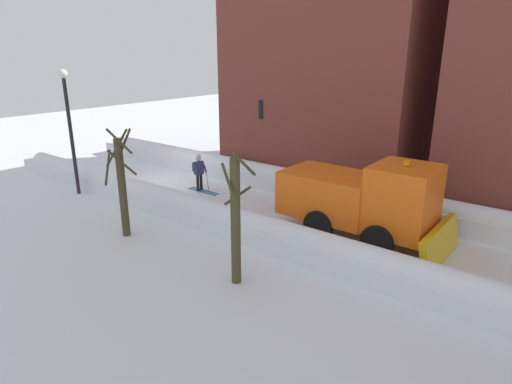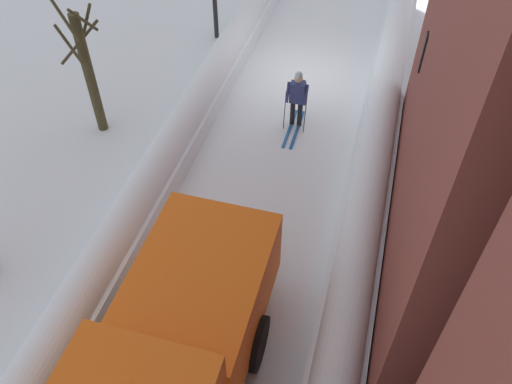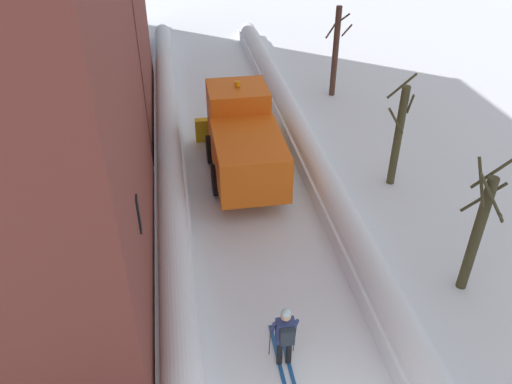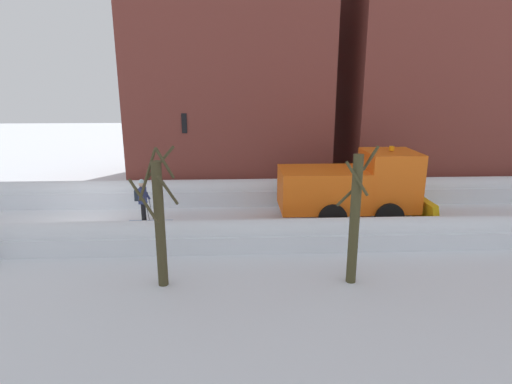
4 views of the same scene
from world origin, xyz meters
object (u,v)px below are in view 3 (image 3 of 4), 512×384
object	(u,v)px
skier	(285,334)
bare_tree_near	(478,231)
traffic_light_pole	(138,244)
bare_tree_far	(336,51)
bare_tree_mid	(398,135)
plow_truck	(243,139)

from	to	relation	value
skier	bare_tree_near	world-z (taller)	bare_tree_near
bare_tree_near	traffic_light_pole	bearing A→B (deg)	-178.09
bare_tree_near	bare_tree_far	xyz separation A→B (m)	(0.25, 13.46, 0.24)
bare_tree_near	skier	bearing A→B (deg)	-162.68
bare_tree_mid	bare_tree_far	bearing A→B (deg)	88.66
skier	traffic_light_pole	world-z (taller)	traffic_light_pole
bare_tree_mid	traffic_light_pole	bearing A→B (deg)	-146.48
skier	bare_tree_mid	xyz separation A→B (m)	(5.49, 7.08, 0.95)
plow_truck	bare_tree_near	distance (m)	8.58
bare_tree_near	bare_tree_mid	size ratio (longest dim) A/B	1.00
bare_tree_mid	bare_tree_near	bearing A→B (deg)	-90.66
skier	bare_tree_far	bearing A→B (deg)	69.47
bare_tree_near	bare_tree_mid	xyz separation A→B (m)	(0.06, 5.39, -0.02)
plow_truck	bare_tree_mid	world-z (taller)	bare_tree_mid
plow_truck	traffic_light_pole	world-z (taller)	traffic_light_pole
bare_tree_near	bare_tree_far	bearing A→B (deg)	88.93
traffic_light_pole	bare_tree_near	bearing A→B (deg)	1.91
traffic_light_pole	bare_tree_near	distance (m)	8.56
bare_tree_mid	skier	bearing A→B (deg)	-127.76
bare_tree_near	bare_tree_mid	world-z (taller)	bare_tree_mid
bare_tree_near	bare_tree_far	distance (m)	13.47
traffic_light_pole	bare_tree_mid	size ratio (longest dim) A/B	1.03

